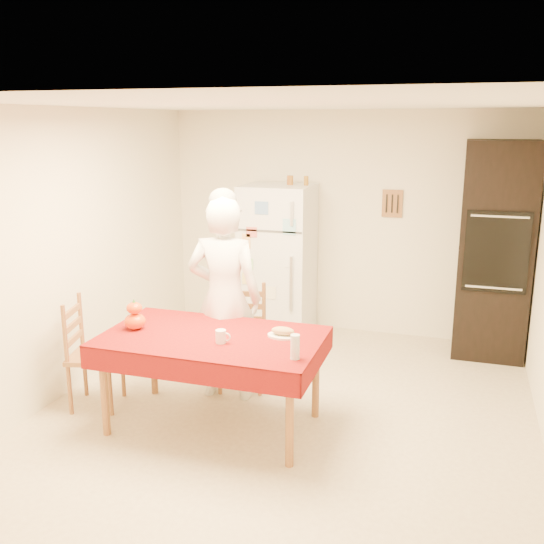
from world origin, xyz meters
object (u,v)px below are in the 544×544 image
at_px(chair_left, 87,349).
at_px(bread_plate, 283,336).
at_px(oven_cabinet, 495,251).
at_px(dining_table, 212,344).
at_px(seated_woman, 225,299).
at_px(chair_far, 243,332).
at_px(wine_glass, 295,347).
at_px(pumpkin_lower, 135,321).
at_px(coffee_mug, 221,336).
at_px(refrigerator, 278,261).

relative_size(chair_left, bread_plate, 3.96).
bearing_deg(oven_cabinet, dining_table, -132.71).
bearing_deg(bread_plate, dining_table, -165.75).
bearing_deg(seated_woman, bread_plate, 141.48).
relative_size(chair_far, bread_plate, 3.96).
xyz_separation_m(wine_glass, bread_plate, (-0.21, 0.39, -0.08)).
bearing_deg(chair_left, pumpkin_lower, -110.98).
distance_m(chair_left, seated_woman, 1.23).
xyz_separation_m(dining_table, seated_woman, (-0.12, 0.56, 0.20)).
relative_size(seated_woman, pumpkin_lower, 10.46).
xyz_separation_m(coffee_mug, bread_plate, (0.41, 0.26, -0.04)).
bearing_deg(wine_glass, bread_plate, 117.60).
bearing_deg(coffee_mug, seated_woman, 109.46).
bearing_deg(seated_woman, oven_cabinet, -147.57).
bearing_deg(bread_plate, chair_far, 130.33).
height_order(refrigerator, chair_far, refrigerator).
bearing_deg(refrigerator, wine_glass, -70.44).
distance_m(refrigerator, oven_cabinet, 2.29).
relative_size(dining_table, chair_left, 1.79).
bearing_deg(wine_glass, oven_cabinet, 61.55).
bearing_deg(bread_plate, coffee_mug, -147.48).
bearing_deg(pumpkin_lower, bread_plate, 8.43).
distance_m(refrigerator, bread_plate, 2.23).
relative_size(oven_cabinet, chair_far, 2.32).
bearing_deg(wine_glass, coffee_mug, 167.73).
height_order(dining_table, coffee_mug, coffee_mug).
relative_size(refrigerator, pumpkin_lower, 9.96).
distance_m(dining_table, bread_plate, 0.56).
bearing_deg(refrigerator, pumpkin_lower, -102.10).
distance_m(chair_left, bread_plate, 1.71).
relative_size(chair_left, seated_woman, 0.53).
distance_m(dining_table, chair_left, 1.17).
distance_m(oven_cabinet, wine_glass, 2.92).
distance_m(chair_far, wine_glass, 1.38).
relative_size(oven_cabinet, bread_plate, 9.17).
bearing_deg(dining_table, chair_left, 179.14).
bearing_deg(seated_woman, chair_left, 21.96).
bearing_deg(coffee_mug, wine_glass, -12.27).
bearing_deg(bread_plate, oven_cabinet, 53.69).
xyz_separation_m(refrigerator, oven_cabinet, (2.28, 0.05, 0.25)).
xyz_separation_m(pumpkin_lower, wine_glass, (1.38, -0.22, 0.02)).
distance_m(chair_far, chair_left, 1.37).
height_order(seated_woman, wine_glass, seated_woman).
distance_m(chair_left, wine_glass, 1.94).
bearing_deg(chair_far, wine_glass, -65.80).
bearing_deg(pumpkin_lower, seated_woman, 48.26).
distance_m(seated_woman, bread_plate, 0.78).
relative_size(dining_table, pumpkin_lower, 9.96).
height_order(coffee_mug, wine_glass, wine_glass).
relative_size(dining_table, bread_plate, 7.08).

